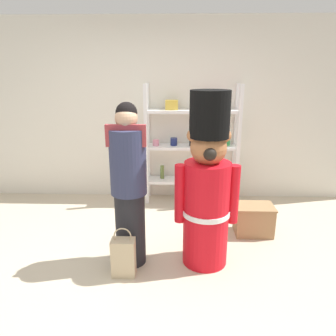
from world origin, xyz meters
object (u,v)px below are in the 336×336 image
merchandise_shelf (192,144)px  display_crate (254,219)px  teddy_bear_guard (207,189)px  person_shopper (129,185)px  shopping_bag (123,257)px

merchandise_shelf → display_crate: bearing=-55.3°
teddy_bear_guard → person_shopper: teddy_bear_guard is taller
person_shopper → display_crate: bearing=24.6°
person_shopper → shopping_bag: person_shopper is taller
merchandise_shelf → person_shopper: 1.78m
merchandise_shelf → teddy_bear_guard: 1.63m
merchandise_shelf → shopping_bag: (-0.70, -1.88, -0.67)m
merchandise_shelf → shopping_bag: 2.12m
merchandise_shelf → display_crate: size_ratio=3.80×
display_crate → shopping_bag: bearing=-148.7°
person_shopper → shopping_bag: size_ratio=3.24×
merchandise_shelf → teddy_bear_guard: bearing=-87.1°
display_crate → person_shopper: bearing=-155.4°
shopping_bag → display_crate: (1.41, 0.86, -0.01)m
teddy_bear_guard → display_crate: 1.06m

